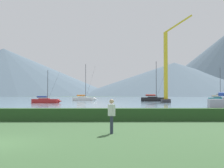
# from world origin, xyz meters

# --- Properties ---
(harbor_water) EXTENTS (320.00, 246.00, 0.00)m
(harbor_water) POSITION_xyz_m (0.00, 137.00, 0.00)
(harbor_water) COLOR slate
(harbor_water) RESTS_ON ground_plane
(hedge_line) EXTENTS (80.00, 1.20, 0.89)m
(hedge_line) POSITION_xyz_m (0.00, 11.00, 0.44)
(hedge_line) COLOR #284C23
(hedge_line) RESTS_ON ground_plane
(sailboat_slip_2) EXTENTS (7.01, 3.01, 9.99)m
(sailboat_slip_2) POSITION_xyz_m (38.34, 87.04, 0.59)
(sailboat_slip_2) COLOR #19707A
(sailboat_slip_2) RESTS_ON harbor_water
(sailboat_slip_4) EXTENTS (7.77, 3.99, 11.08)m
(sailboat_slip_4) POSITION_xyz_m (-2.35, 87.97, 0.65)
(sailboat_slip_4) COLOR white
(sailboat_slip_4) RESTS_ON harbor_water
(sailboat_slip_6) EXTENTS (8.23, 3.89, 10.96)m
(sailboat_slip_6) POSITION_xyz_m (17.62, 77.95, 0.68)
(sailboat_slip_6) COLOR black
(sailboat_slip_6) RESTS_ON harbor_water
(sailboat_slip_7) EXTENTS (6.68, 2.66, 7.15)m
(sailboat_slip_7) POSITION_xyz_m (-8.59, 59.57, 0.54)
(sailboat_slip_7) COLOR red
(sailboat_slip_7) RESTS_ON harbor_water
(person_standing_walker) EXTENTS (0.36, 0.57, 1.65)m
(person_standing_walker) POSITION_xyz_m (5.15, 3.25, 0.97)
(person_standing_walker) COLOR #2D3347
(person_standing_walker) RESTS_ON ground_plane
(dock_crane) EXTENTS (7.28, 2.00, 20.55)m
(dock_crane) POSITION_xyz_m (18.52, 64.07, 7.40)
(dock_crane) COLOR #333338
(dock_crane) RESTS_ON ground_plane
(distant_hill_west_ridge) EXTENTS (279.30, 279.30, 58.48)m
(distant_hill_west_ridge) POSITION_xyz_m (-124.06, 395.70, 29.24)
(distant_hill_west_ridge) COLOR #4C6070
(distant_hill_west_ridge) RESTS_ON ground_plane
(distant_hill_east_ridge) EXTENTS (231.48, 231.48, 38.89)m
(distant_hill_east_ridge) POSITION_xyz_m (81.35, 370.11, 19.44)
(distant_hill_east_ridge) COLOR #4C6070
(distant_hill_east_ridge) RESTS_ON ground_plane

